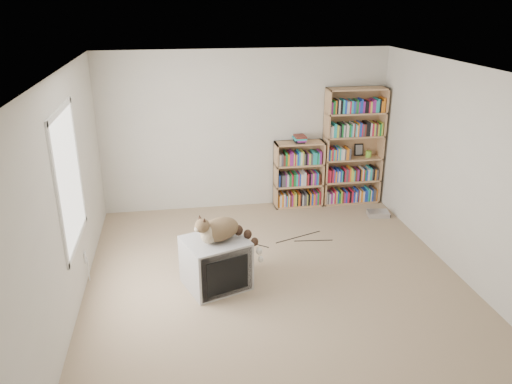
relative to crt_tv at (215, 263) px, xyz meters
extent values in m
cube|color=tan|center=(0.72, -0.11, -0.30)|extent=(4.50, 5.00, 0.01)
cube|color=beige|center=(0.72, 2.39, 0.95)|extent=(4.50, 0.02, 2.50)
cube|color=beige|center=(0.72, -2.61, 0.95)|extent=(4.50, 0.02, 2.50)
cube|color=beige|center=(-1.53, -0.11, 0.95)|extent=(0.02, 5.00, 2.50)
cube|color=beige|center=(2.97, -0.11, 0.95)|extent=(0.02, 5.00, 2.50)
cube|color=white|center=(0.72, -0.11, 2.20)|extent=(4.50, 5.00, 0.02)
cube|color=white|center=(-1.52, 0.09, 1.10)|extent=(0.02, 1.22, 1.52)
cube|color=#ADADB0|center=(0.00, -0.01, 0.00)|extent=(0.85, 0.81, 0.60)
cube|color=black|center=(0.10, -0.29, 0.00)|extent=(0.60, 0.24, 0.55)
cube|color=black|center=(0.11, -0.30, -0.01)|extent=(0.48, 0.18, 0.42)
cube|color=black|center=(-0.04, 0.12, -0.01)|extent=(0.50, 0.46, 0.36)
ellipsoid|color=#352515|center=(0.06, -0.01, 0.43)|extent=(0.57, 0.50, 0.26)
ellipsoid|color=#352515|center=(0.17, 0.05, 0.42)|extent=(0.30, 0.31, 0.20)
ellipsoid|color=#C4AB8D|center=(-0.07, -0.10, 0.42)|extent=(0.25, 0.25, 0.22)
ellipsoid|color=#352515|center=(-0.14, -0.12, 0.54)|extent=(0.23, 0.22, 0.16)
sphere|color=beige|center=(-0.20, -0.15, 0.52)|extent=(0.09, 0.09, 0.07)
cone|color=black|center=(-0.12, -0.15, 0.62)|extent=(0.09, 0.10, 0.08)
cone|color=black|center=(-0.16, -0.07, 0.62)|extent=(0.09, 0.10, 0.08)
cube|color=#AA7B55|center=(1.98, 2.23, 0.65)|extent=(0.02, 0.30, 1.90)
cube|color=#AA7B55|center=(2.91, 2.23, 0.65)|extent=(0.03, 0.30, 1.90)
cube|color=#AA7B55|center=(2.44, 2.37, 0.65)|extent=(0.95, 0.03, 1.90)
cube|color=#AA7B55|center=(2.44, 2.23, 1.59)|extent=(0.95, 0.30, 0.02)
cube|color=#AA7B55|center=(2.44, 2.23, -0.28)|extent=(0.95, 0.30, 0.03)
cube|color=#AA7B55|center=(2.44, 2.23, 0.09)|extent=(0.95, 0.30, 0.03)
cube|color=#AA7B55|center=(2.44, 2.23, 0.46)|extent=(0.95, 0.30, 0.02)
cube|color=#AA7B55|center=(2.44, 2.23, 0.84)|extent=(0.95, 0.30, 0.02)
cube|color=#AA7B55|center=(2.44, 2.23, 1.21)|extent=(0.95, 0.30, 0.02)
cube|color=red|center=(2.44, 2.23, -0.18)|extent=(0.87, 0.24, 0.19)
cube|color=#1D3FBD|center=(2.44, 2.23, 0.20)|extent=(0.87, 0.24, 0.19)
cube|color=#14752E|center=(2.44, 2.23, 0.57)|extent=(0.87, 0.24, 0.19)
cube|color=beige|center=(2.44, 2.23, 0.95)|extent=(0.87, 0.24, 0.19)
cube|color=black|center=(2.44, 2.23, 1.32)|extent=(0.87, 0.24, 0.19)
cube|color=#AA7B55|center=(1.17, 2.23, 0.24)|extent=(0.03, 0.30, 1.07)
cube|color=#AA7B55|center=(1.93, 2.23, 0.24)|extent=(0.02, 0.30, 1.07)
cube|color=#AA7B55|center=(1.55, 2.37, 0.24)|extent=(0.78, 0.03, 1.07)
cube|color=#AA7B55|center=(1.55, 2.23, 0.76)|extent=(0.78, 0.30, 0.02)
cube|color=#AA7B55|center=(1.55, 2.23, -0.28)|extent=(0.78, 0.30, 0.03)
cube|color=#AA7B55|center=(1.55, 2.23, 0.07)|extent=(0.78, 0.30, 0.03)
cube|color=#AA7B55|center=(1.55, 2.23, 0.41)|extent=(0.78, 0.30, 0.02)
cube|color=red|center=(1.55, 2.23, -0.18)|extent=(0.70, 0.24, 0.19)
cube|color=#1D3FBD|center=(1.55, 2.23, 0.17)|extent=(0.70, 0.24, 0.19)
cube|color=#14752E|center=(1.55, 2.23, 0.52)|extent=(0.70, 0.24, 0.19)
cube|color=red|center=(1.55, 2.23, 0.83)|extent=(0.19, 0.25, 0.11)
cylinder|color=#75BA35|center=(2.71, 2.23, 0.53)|extent=(0.09, 0.09, 0.10)
cube|color=black|center=(2.58, 2.33, 0.58)|extent=(0.15, 0.05, 0.20)
cube|color=#B9B9BE|center=(2.69, 1.59, -0.26)|extent=(0.36, 0.28, 0.07)
cube|color=silver|center=(-1.52, 0.34, 0.02)|extent=(0.01, 0.08, 0.13)
camera|label=1|loc=(-0.38, -5.15, 2.90)|focal=35.00mm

